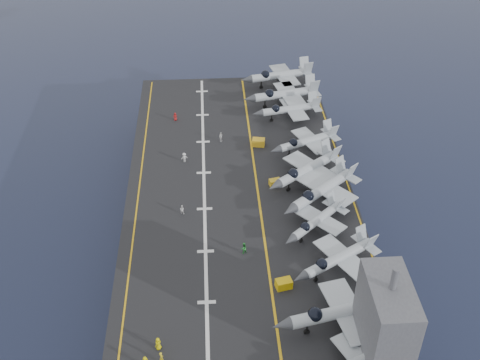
{
  "coord_description": "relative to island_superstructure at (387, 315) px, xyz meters",
  "views": [
    {
      "loc": [
        -4.9,
        -75.61,
        72.13
      ],
      "look_at": [
        0.0,
        4.0,
        13.0
      ],
      "focal_mm": 45.0,
      "sensor_mm": 36.0,
      "label": 1
    }
  ],
  "objects": [
    {
      "name": "deck_edge_port",
      "position": [
        -32.0,
        30.0,
        -7.48
      ],
      "size": [
        0.25,
        90.0,
        0.02
      ],
      "primitive_type": "cube",
      "color": "gold",
      "rests_on": "flight_deck"
    },
    {
      "name": "flight_deck",
      "position": [
        -15.0,
        30.0,
        -7.7
      ],
      "size": [
        38.0,
        92.0,
        0.4
      ],
      "primitive_type": "cube",
      "color": "black",
      "rests_on": "hull"
    },
    {
      "name": "deck_edge_stbd",
      "position": [
        3.5,
        30.0,
        -7.48
      ],
      "size": [
        0.25,
        90.0,
        0.02
      ],
      "primitive_type": "cube",
      "color": "gold",
      "rests_on": "flight_deck"
    },
    {
      "name": "crew_5",
      "position": [
        -26.4,
        58.33,
        -6.68
      ],
      "size": [
        1.11,
        0.87,
        1.65
      ],
      "primitive_type": "imported",
      "color": "#B21919",
      "rests_on": "flight_deck"
    },
    {
      "name": "crew_1",
      "position": [
        -26.62,
        0.58,
        -6.53
      ],
      "size": [
        1.25,
        1.4,
        1.94
      ],
      "primitive_type": "imported",
      "color": "yellow",
      "rests_on": "flight_deck"
    },
    {
      "name": "fighter_jet_3",
      "position": [
        -3.89,
        23.55,
        -5.29
      ],
      "size": [
        15.14,
        14.83,
        4.42
      ],
      "primitive_type": null,
      "color": "#9BA6AD",
      "rests_on": "flight_deck"
    },
    {
      "name": "crew_4",
      "position": [
        -17.64,
        50.01,
        -6.52
      ],
      "size": [
        1.3,
        1.42,
        1.97
      ],
      "primitive_type": "imported",
      "color": "silver",
      "rests_on": "flight_deck"
    },
    {
      "name": "fighter_jet_4",
      "position": [
        -1.84,
        30.55,
        -4.74
      ],
      "size": [
        19.0,
        18.29,
        5.52
      ],
      "primitive_type": null,
      "color": "#9BA2AA",
      "rests_on": "flight_deck"
    },
    {
      "name": "fighter_jet_5",
      "position": [
        -3.38,
        36.55,
        -4.81
      ],
      "size": [
        18.59,
        17.51,
        5.38
      ],
      "primitive_type": null,
      "color": "gray",
      "rests_on": "flight_deck"
    },
    {
      "name": "landing_centerline",
      "position": [
        -21.0,
        30.0,
        -7.48
      ],
      "size": [
        0.5,
        90.0,
        0.02
      ],
      "primitive_type": "cube",
      "color": "silver",
      "rests_on": "flight_deck"
    },
    {
      "name": "crew_8",
      "position": [
        -27.11,
        2.73,
        -6.54
      ],
      "size": [
        1.34,
        1.37,
        1.91
      ],
      "primitive_type": "imported",
      "color": "#D4C605",
      "rests_on": "flight_deck"
    },
    {
      "name": "crew_2",
      "position": [
        -24.58,
        29.11,
        -6.7
      ],
      "size": [
        1.15,
        1.01,
        1.61
      ],
      "primitive_type": "imported",
      "color": "silver",
      "rests_on": "flight_deck"
    },
    {
      "name": "tow_cart_a",
      "position": [
        -10.26,
        12.13,
        -6.84
      ],
      "size": [
        2.47,
        1.89,
        1.33
      ],
      "primitive_type": null,
      "color": "gold",
      "rests_on": "flight_deck"
    },
    {
      "name": "island_superstructure",
      "position": [
        0.0,
        0.0,
        0.0
      ],
      "size": [
        5.0,
        10.0,
        15.0
      ],
      "primitive_type": null,
      "color": "#56595E",
      "rests_on": "flight_deck"
    },
    {
      "name": "fighter_jet_7",
      "position": [
        -3.58,
        57.45,
        -5.12
      ],
      "size": [
        15.29,
        11.73,
        4.77
      ],
      "primitive_type": null,
      "color": "#9FA5AF",
      "rests_on": "flight_deck"
    },
    {
      "name": "foul_line",
      "position": [
        -12.0,
        30.0,
        -7.48
      ],
      "size": [
        0.35,
        90.0,
        0.02
      ],
      "primitive_type": "cube",
      "color": "gold",
      "rests_on": "flight_deck"
    },
    {
      "name": "crew_3",
      "position": [
        -24.4,
        43.69,
        -6.59
      ],
      "size": [
        1.23,
        0.96,
        1.82
      ],
      "primitive_type": "imported",
      "color": "silver",
      "rests_on": "flight_deck"
    },
    {
      "name": "fighter_jet_1",
      "position": [
        -3.86,
        4.97,
        -4.67
      ],
      "size": [
        18.27,
        14.12,
        5.67
      ],
      "primitive_type": null,
      "color": "#9BA6AD",
      "rests_on": "flight_deck"
    },
    {
      "name": "ground",
      "position": [
        -15.0,
        30.0,
        -17.9
      ],
      "size": [
        500.0,
        500.0,
        0.0
      ],
      "primitive_type": "plane",
      "color": "#142135",
      "rests_on": "ground"
    },
    {
      "name": "tow_cart_b",
      "position": [
        -8.93,
        35.67,
        -6.93
      ],
      "size": [
        2.14,
        1.66,
        1.14
      ],
      "primitive_type": null,
      "color": "gold",
      "rests_on": "flight_deck"
    },
    {
      "name": "fighter_jet_8",
      "position": [
        -3.84,
        63.06,
        -4.75
      ],
      "size": [
        17.72,
        13.67,
        5.5
      ],
      "primitive_type": null,
      "color": "gray",
      "rests_on": "flight_deck"
    },
    {
      "name": "fighter_jet_2",
      "position": [
        -2.22,
        15.0,
        -5.05
      ],
      "size": [
        16.95,
        15.25,
        4.91
      ],
      "primitive_type": null,
      "color": "#979EA6",
      "rests_on": "flight_deck"
    },
    {
      "name": "fighter_jet_6",
      "position": [
        -1.96,
        45.67,
        -5.14
      ],
      "size": [
        16.1,
        13.73,
        4.73
      ],
      "primitive_type": null,
      "color": "gray",
      "rests_on": "flight_deck"
    },
    {
      "name": "hull",
      "position": [
        -15.0,
        30.0,
        -12.9
      ],
      "size": [
        36.0,
        90.0,
        10.0
      ],
      "primitive_type": "cube",
      "color": "#56595E",
      "rests_on": "ground"
    },
    {
      "name": "crew_7",
      "position": [
        -15.36,
        19.36,
        -6.55
      ],
      "size": [
        1.36,
        1.18,
        1.91
      ],
      "primitive_type": "imported",
      "color": "#268C33",
      "rests_on": "flight_deck"
    },
    {
      "name": "tow_cart_c",
      "position": [
        -10.67,
        48.16,
        -6.81
      ],
      "size": [
        2.53,
        1.88,
        1.38
      ],
      "primitive_type": null,
      "color": "gold",
      "rests_on": "flight_deck"
    },
    {
      "name": "fighter_jet_9",
      "position": [
        -3.84,
        71.56,
        -4.75
      ],
      "size": [
        17.72,
        13.67,
        5.5
      ],
      "primitive_type": null,
      "color": "gray",
      "rests_on": "flight_deck"
    }
  ]
}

